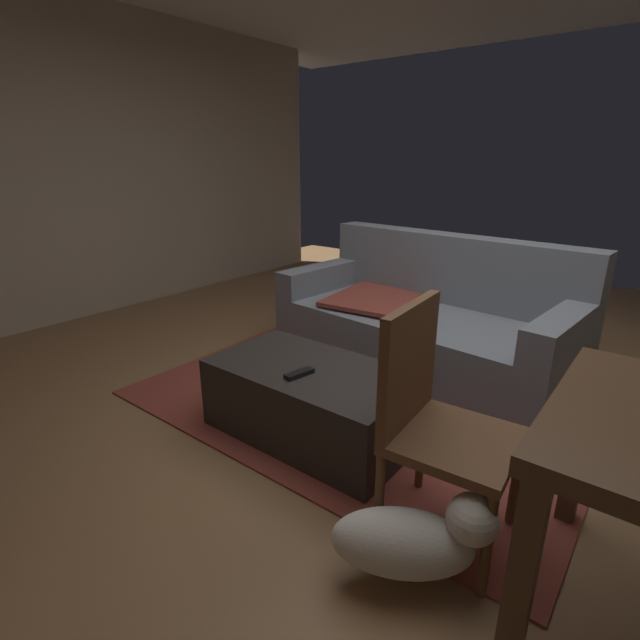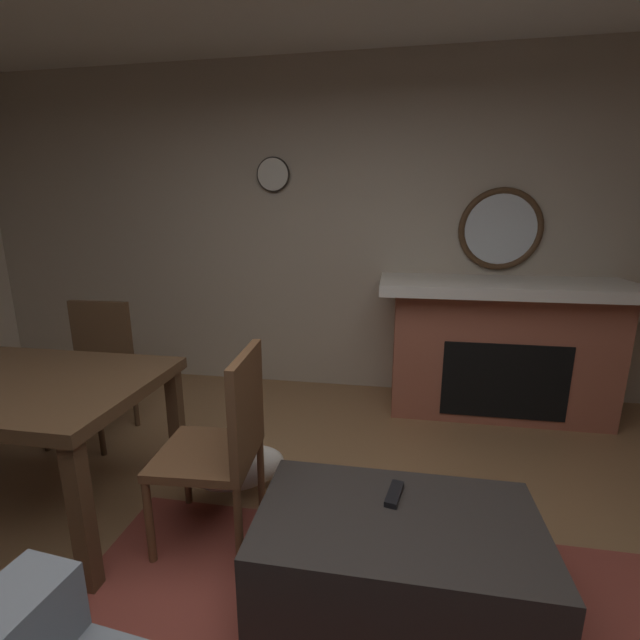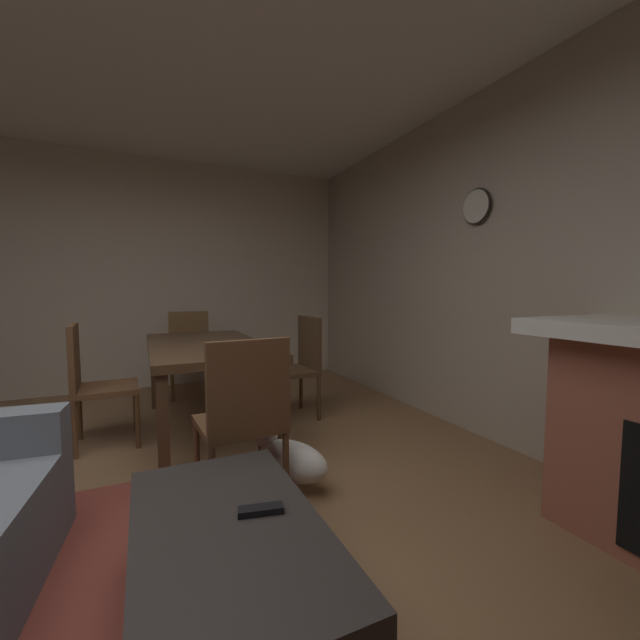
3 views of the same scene
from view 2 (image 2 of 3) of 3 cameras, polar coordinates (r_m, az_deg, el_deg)
The scene contains 9 objects.
wall_back_fireplace_side at distance 3.73m, azimuth 4.05°, elevation 11.63°, with size 7.33×0.12×2.74m, color #B7A893.
fireplace at distance 3.57m, azimuth 22.66°, elevation -3.25°, with size 1.82×0.76×1.04m.
round_wall_mirror at distance 3.72m, azimuth 22.95°, elevation 11.09°, with size 0.64×0.05×0.64m.
ottoman_coffee_table at distance 1.93m, azimuth 10.10°, elevation -29.07°, with size 1.08×0.61×0.40m, color #2D2826.
tv_remote at distance 1.89m, azimuth 9.90°, elevation -21.91°, with size 0.05×0.16×0.02m, color black.
dining_chair_south at distance 3.35m, azimuth -27.88°, elevation -4.96°, with size 0.45×0.45×0.93m.
dining_chair_west at distance 2.07m, azimuth -12.55°, elevation -15.02°, with size 0.47×0.47×0.93m.
small_dog at distance 2.49m, azimuth -11.56°, elevation -18.55°, with size 0.55×0.45×0.33m.
wall_clock at distance 3.77m, azimuth -6.28°, elevation 18.75°, with size 0.28×0.03×0.28m.
Camera 2 is at (-0.37, 0.95, 1.51)m, focal length 23.95 mm.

